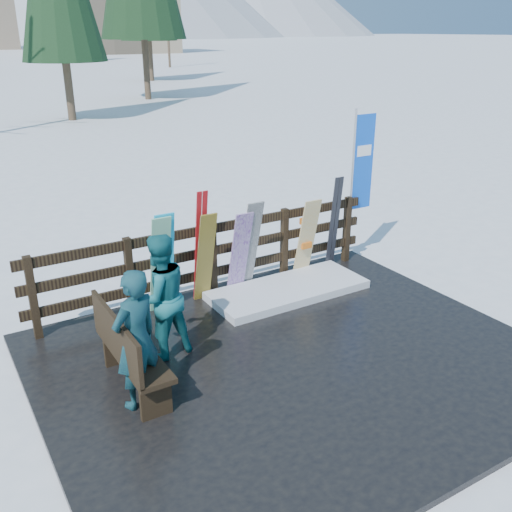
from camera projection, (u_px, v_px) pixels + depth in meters
ground at (295, 364)px, 7.08m from camera, size 700.00×700.00×0.00m
deck at (295, 361)px, 7.07m from camera, size 6.00×5.00×0.08m
fence at (213, 253)px, 8.55m from camera, size 5.60×0.10×1.15m
snow_patch at (288, 290)px, 8.77m from camera, size 2.45×1.00×0.12m
bench at (127, 350)px, 6.26m from camera, size 0.41×1.50×0.97m
snowboard_0 at (164, 264)px, 7.92m from camera, size 0.29×0.26×1.51m
snowboard_1 at (160, 266)px, 7.90m from camera, size 0.27×0.35×1.48m
snowboard_2 at (205, 258)px, 8.25m from camera, size 0.25×0.37×1.42m
snowboard_3 at (240, 253)px, 8.54m from camera, size 0.29×0.36×1.34m
snowboard_4 at (249, 247)px, 8.60m from camera, size 0.28×0.41×1.48m
snowboard_5 at (307, 238)px, 9.14m from camera, size 0.30×0.33×1.34m
ski_pair_a at (200, 247)px, 8.23m from camera, size 0.16×0.28×1.73m
ski_pair_b at (334, 223)px, 9.44m from camera, size 0.17×0.18×1.60m
rental_flag at (360, 168)px, 9.62m from camera, size 0.45×0.04×2.60m
person_front at (136, 339)px, 5.94m from camera, size 0.67×0.56×1.57m
person_back at (160, 297)px, 6.86m from camera, size 0.84×0.70×1.59m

